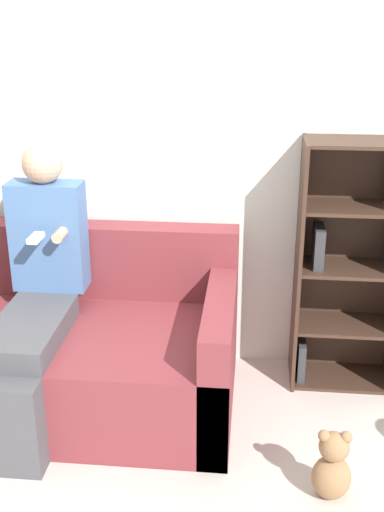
% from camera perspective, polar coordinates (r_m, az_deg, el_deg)
% --- Properties ---
extents(ground_plane, '(14.00, 14.00, 0.00)m').
position_cam_1_polar(ground_plane, '(2.95, -9.38, -18.57)').
color(ground_plane, '#BCB2A8').
extents(back_wall, '(10.00, 0.06, 2.55)m').
position_cam_1_polar(back_wall, '(3.37, -6.05, 10.93)').
color(back_wall, silver).
rests_on(back_wall, ground_plane).
extents(couch, '(1.97, 0.94, 0.82)m').
position_cam_1_polar(couch, '(3.34, -13.54, -7.96)').
color(couch, maroon).
rests_on(couch, ground_plane).
extents(adult_seated, '(0.36, 0.90, 1.28)m').
position_cam_1_polar(adult_seated, '(3.10, -13.79, -2.92)').
color(adult_seated, '#47474C').
rests_on(adult_seated, ground_plane).
extents(bookshelf, '(0.53, 0.31, 1.29)m').
position_cam_1_polar(bookshelf, '(3.35, 13.79, -0.69)').
color(bookshelf, '#3D281E').
rests_on(bookshelf, ground_plane).
extents(teddy_bear, '(0.16, 0.13, 0.32)m').
position_cam_1_polar(teddy_bear, '(2.77, 12.35, -17.85)').
color(teddy_bear, '#936B47').
rests_on(teddy_bear, ground_plane).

